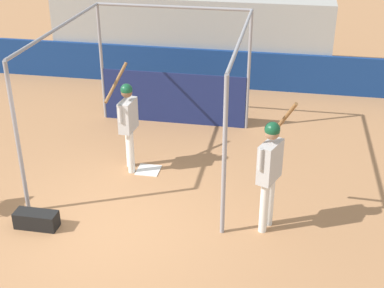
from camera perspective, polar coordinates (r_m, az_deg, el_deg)
The scene contains 8 objects.
ground_plane at distance 8.90m, azimuth -9.29°, elevation -8.96°, with size 60.00×60.00×0.00m, color #A8754C.
outfield_wall at distance 14.61m, azimuth -0.62°, elevation 8.24°, with size 24.00×0.12×1.02m.
bleacher_section at distance 15.61m, azimuth 0.28°, elevation 11.89°, with size 7.60×2.40×2.30m.
batting_cage at distance 11.27m, azimuth -2.86°, elevation 6.31°, with size 3.41×4.12×2.70m.
home_plate at distance 10.45m, azimuth -4.67°, elevation -2.79°, with size 0.44×0.44×0.02m.
player_batter at distance 10.07m, azimuth -6.86°, elevation 2.71°, with size 0.57×0.99×1.95m.
player_waiting at distance 8.30m, azimuth 8.31°, elevation -2.23°, with size 0.55×0.84×2.16m.
equipment_bag at distance 9.12m, azimuth -16.26°, elevation -7.76°, with size 0.70×0.28×0.28m.
Camera 1 is at (2.71, -6.74, 5.14)m, focal length 50.00 mm.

